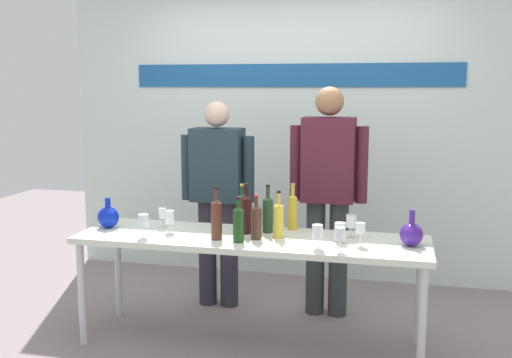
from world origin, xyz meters
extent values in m
plane|color=gray|center=(0.00, 0.00, 0.00)|extent=(10.00, 10.00, 0.00)
cube|color=silver|center=(0.00, 1.57, 1.50)|extent=(4.12, 0.10, 3.00)
cube|color=#1F5B99|center=(0.00, 1.51, 1.81)|extent=(2.88, 0.01, 0.20)
cube|color=silver|center=(0.00, 0.00, 0.72)|extent=(2.31, 0.63, 0.04)
cylinder|color=silver|center=(-1.09, -0.27, 0.35)|extent=(0.05, 0.05, 0.70)
cylinder|color=silver|center=(1.09, -0.27, 0.35)|extent=(0.05, 0.05, 0.70)
cylinder|color=silver|center=(-1.09, 0.27, 0.35)|extent=(0.05, 0.05, 0.70)
cylinder|color=silver|center=(1.09, 0.27, 0.35)|extent=(0.05, 0.05, 0.70)
sphere|color=#0B24B8|center=(-1.02, 0.01, 0.82)|extent=(0.15, 0.15, 0.15)
cylinder|color=#0B24B8|center=(-1.02, 0.01, 0.92)|extent=(0.04, 0.04, 0.07)
sphere|color=#461F91|center=(1.02, 0.01, 0.81)|extent=(0.14, 0.14, 0.14)
cylinder|color=#461F91|center=(1.02, 0.01, 0.92)|extent=(0.03, 0.03, 0.09)
cylinder|color=#2C2833|center=(-0.51, 0.66, 0.42)|extent=(0.14, 0.14, 0.84)
cylinder|color=#2C2833|center=(-0.34, 0.66, 0.42)|extent=(0.14, 0.14, 0.84)
cube|color=#24363F|center=(-0.43, 0.66, 1.12)|extent=(0.39, 0.22, 0.56)
cylinder|color=#24363F|center=(-0.67, 0.66, 1.09)|extent=(0.09, 0.09, 0.50)
cylinder|color=#24363F|center=(-0.18, 0.66, 1.09)|extent=(0.09, 0.09, 0.50)
sphere|color=beige|center=(-0.43, 0.66, 1.51)|extent=(0.19, 0.19, 0.19)
cylinder|color=#2F3536|center=(0.34, 0.66, 0.44)|extent=(0.14, 0.14, 0.87)
cylinder|color=#2F3536|center=(0.51, 0.66, 0.44)|extent=(0.14, 0.14, 0.87)
cube|color=#521D2D|center=(0.43, 0.66, 1.18)|extent=(0.38, 0.22, 0.62)
cylinder|color=#521D2D|center=(0.18, 0.66, 1.15)|extent=(0.09, 0.09, 0.56)
cylinder|color=#521D2D|center=(0.67, 0.66, 1.15)|extent=(0.09, 0.09, 0.56)
sphere|color=#9B704C|center=(0.43, 0.66, 1.61)|extent=(0.21, 0.21, 0.21)
cylinder|color=#224024|center=(0.08, 0.14, 0.85)|extent=(0.07, 0.07, 0.22)
cone|color=#224024|center=(0.08, 0.14, 0.98)|extent=(0.07, 0.07, 0.03)
cylinder|color=#224024|center=(0.08, 0.14, 1.01)|extent=(0.03, 0.03, 0.09)
cylinder|color=black|center=(0.08, 0.14, 1.06)|extent=(0.03, 0.03, 0.02)
cylinder|color=#174224|center=(-0.11, 0.21, 0.85)|extent=(0.07, 0.07, 0.22)
cone|color=#174224|center=(-0.11, 0.21, 0.98)|extent=(0.07, 0.07, 0.03)
cylinder|color=#174224|center=(-0.11, 0.21, 1.00)|extent=(0.03, 0.03, 0.07)
cylinder|color=gold|center=(-0.11, 0.21, 1.05)|extent=(0.03, 0.03, 0.02)
cylinder|color=gold|center=(0.18, 0.02, 0.85)|extent=(0.07, 0.07, 0.21)
cone|color=gold|center=(0.18, 0.02, 0.96)|extent=(0.07, 0.07, 0.03)
cylinder|color=gold|center=(0.18, 0.02, 0.99)|extent=(0.02, 0.02, 0.09)
cylinder|color=black|center=(0.18, 0.02, 1.04)|extent=(0.03, 0.03, 0.02)
cylinder|color=black|center=(-0.05, 0.08, 0.86)|extent=(0.07, 0.07, 0.24)
cone|color=black|center=(-0.05, 0.08, 0.99)|extent=(0.07, 0.07, 0.03)
cylinder|color=black|center=(-0.05, 0.08, 1.02)|extent=(0.02, 0.02, 0.09)
cylinder|color=black|center=(-0.05, 0.08, 1.07)|extent=(0.03, 0.03, 0.02)
cylinder|color=#532A1D|center=(-0.20, -0.12, 0.86)|extent=(0.07, 0.07, 0.24)
cone|color=#532A1D|center=(-0.20, -0.12, 0.99)|extent=(0.07, 0.07, 0.03)
cylinder|color=#532A1D|center=(-0.20, -0.12, 1.02)|extent=(0.02, 0.02, 0.09)
cylinder|color=black|center=(-0.20, -0.12, 1.08)|extent=(0.03, 0.03, 0.02)
cylinder|color=#184016|center=(-0.04, -0.14, 0.85)|extent=(0.07, 0.07, 0.21)
cone|color=#184016|center=(-0.04, -0.14, 0.96)|extent=(0.07, 0.07, 0.03)
cylinder|color=#184016|center=(-0.04, -0.14, 0.98)|extent=(0.02, 0.02, 0.07)
cylinder|color=black|center=(-0.04, -0.14, 1.02)|extent=(0.03, 0.03, 0.02)
cylinder|color=gold|center=(0.23, 0.26, 0.85)|extent=(0.07, 0.07, 0.22)
cone|color=gold|center=(0.23, 0.26, 0.98)|extent=(0.07, 0.07, 0.03)
cylinder|color=gold|center=(0.23, 0.26, 1.01)|extent=(0.03, 0.03, 0.08)
cylinder|color=gold|center=(0.23, 0.26, 1.05)|extent=(0.03, 0.03, 0.02)
cylinder|color=#462B1D|center=(0.05, -0.05, 0.84)|extent=(0.07, 0.07, 0.20)
cone|color=#462B1D|center=(0.05, -0.05, 0.96)|extent=(0.07, 0.07, 0.03)
cylinder|color=#462B1D|center=(0.05, -0.05, 0.98)|extent=(0.02, 0.02, 0.07)
cylinder|color=#B31B14|center=(0.05, -0.05, 1.02)|extent=(0.03, 0.03, 0.02)
cylinder|color=white|center=(-0.65, 0.10, 0.74)|extent=(0.06, 0.06, 0.00)
cylinder|color=white|center=(-0.65, 0.10, 0.78)|extent=(0.01, 0.01, 0.07)
cylinder|color=white|center=(-0.65, 0.10, 0.85)|extent=(0.06, 0.06, 0.07)
cylinder|color=white|center=(-0.55, -0.02, 0.74)|extent=(0.06, 0.06, 0.00)
cylinder|color=white|center=(-0.55, -0.02, 0.78)|extent=(0.01, 0.01, 0.06)
cylinder|color=white|center=(-0.55, -0.02, 0.85)|extent=(0.06, 0.06, 0.09)
cylinder|color=white|center=(-0.67, -0.19, 0.74)|extent=(0.06, 0.06, 0.00)
cylinder|color=white|center=(-0.67, -0.19, 0.78)|extent=(0.01, 0.01, 0.07)
cylinder|color=white|center=(-0.67, -0.19, 0.86)|extent=(0.07, 0.07, 0.09)
cylinder|color=white|center=(0.60, -0.23, 0.74)|extent=(0.05, 0.05, 0.00)
cylinder|color=white|center=(0.60, -0.23, 0.78)|extent=(0.01, 0.01, 0.07)
cylinder|color=white|center=(0.60, -0.23, 0.86)|extent=(0.06, 0.06, 0.08)
cylinder|color=white|center=(0.71, -0.06, 0.74)|extent=(0.06, 0.06, 0.00)
cylinder|color=white|center=(0.71, -0.06, 0.78)|extent=(0.01, 0.01, 0.08)
cylinder|color=white|center=(0.71, -0.06, 0.86)|extent=(0.06, 0.06, 0.07)
cylinder|color=white|center=(0.46, -0.19, 0.74)|extent=(0.06, 0.06, 0.00)
cylinder|color=white|center=(0.46, -0.19, 0.78)|extent=(0.01, 0.01, 0.06)
cylinder|color=white|center=(0.46, -0.19, 0.85)|extent=(0.07, 0.07, 0.09)
cylinder|color=white|center=(0.58, -0.02, 0.74)|extent=(0.06, 0.06, 0.00)
cylinder|color=white|center=(0.58, -0.02, 0.77)|extent=(0.01, 0.01, 0.06)
cylinder|color=white|center=(0.58, -0.02, 0.84)|extent=(0.07, 0.07, 0.07)
cylinder|color=white|center=(0.64, 0.13, 0.74)|extent=(0.06, 0.06, 0.00)
cylinder|color=white|center=(0.64, 0.13, 0.78)|extent=(0.01, 0.01, 0.07)
cylinder|color=white|center=(0.64, 0.13, 0.85)|extent=(0.07, 0.07, 0.08)
camera|label=1|loc=(0.92, -3.69, 1.73)|focal=41.85mm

